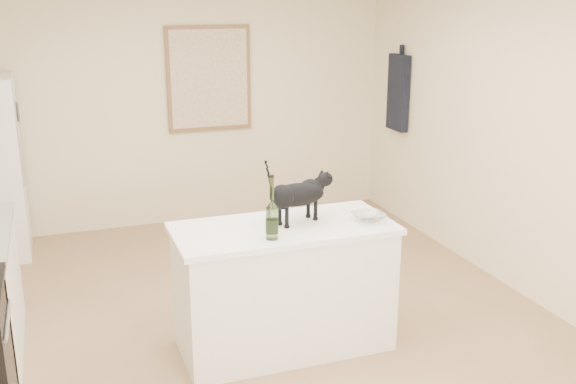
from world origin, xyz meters
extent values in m
plane|color=#9F7954|center=(0.00, 0.00, 0.00)|extent=(5.50, 5.50, 0.00)
plane|color=beige|center=(0.00, 2.75, 1.30)|extent=(4.50, 0.00, 4.50)
plane|color=beige|center=(0.00, -2.75, 1.30)|extent=(4.50, 0.00, 4.50)
plane|color=beige|center=(2.25, 0.00, 1.30)|extent=(0.00, 5.50, 5.50)
cube|color=white|center=(0.10, -0.20, 0.43)|extent=(1.44, 0.67, 0.86)
cube|color=white|center=(0.10, -0.20, 0.88)|extent=(1.50, 0.70, 0.04)
cube|color=brown|center=(0.30, 2.72, 1.55)|extent=(0.90, 0.03, 1.10)
cube|color=beige|center=(0.30, 2.70, 1.55)|extent=(0.82, 0.00, 1.02)
cube|color=black|center=(2.19, 2.05, 1.40)|extent=(0.08, 0.34, 0.80)
cylinder|color=#3B5F26|center=(-0.05, -0.41, 1.09)|extent=(0.09, 0.09, 0.37)
imported|color=silver|center=(0.69, -0.30, 0.93)|extent=(0.23, 0.23, 0.06)
cube|color=beige|center=(-1.60, 2.46, 1.35)|extent=(0.06, 0.15, 0.20)
camera|label=1|loc=(-1.31, -4.19, 2.40)|focal=41.37mm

